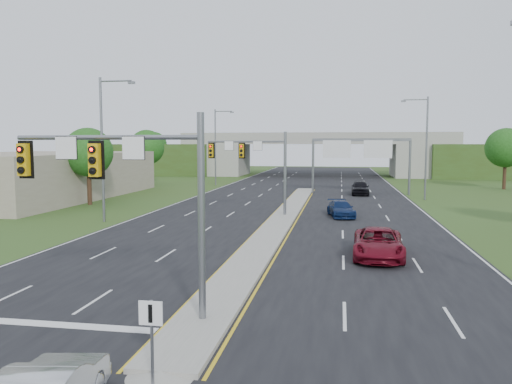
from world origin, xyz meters
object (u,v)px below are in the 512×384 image
Objects in this scene: car_far_a at (378,243)px; car_far_b at (341,209)px; sign_gantry at (359,150)px; keep_right_sign at (151,328)px; car_far_c at (360,188)px; signal_mast_near at (135,182)px; signal_mast_far at (258,159)px; overpass at (317,157)px.

car_far_a is 1.23× the size of car_far_b.
car_far_b is (-2.10, -19.29, -4.57)m from sign_gantry.
car_far_a is at bearing -93.30° from car_far_b.
car_far_b is at bearing 81.36° from keep_right_sign.
car_far_a is at bearing -89.88° from car_far_c.
sign_gantry is 2.59× the size of car_far_b.
signal_mast_far is at bearing 90.00° from signal_mast_near.
signal_mast_near reaches higher than car_far_b.
signal_mast_near is 26.91m from car_far_b.
keep_right_sign is 0.19× the size of sign_gantry.
sign_gantry reaches higher than car_far_a.
signal_mast_near is at bearing 116.94° from keep_right_sign.
sign_gantry is at bearing 78.75° from signal_mast_near.
signal_mast_far is 0.09× the size of overpass.
car_far_a is 14.89m from car_far_b.
signal_mast_far is 1.27× the size of car_far_a.
signal_mast_near reaches higher than car_far_a.
signal_mast_far reaches higher than keep_right_sign.
sign_gantry is 2.33× the size of car_far_c.
sign_gantry is 35.75m from overpass.
overpass is 36.45m from car_far_c.
overpass is 14.52× the size of car_far_a.
sign_gantry is (8.95, 44.99, 0.51)m from signal_mast_near.
signal_mast_near is at bearing -100.91° from car_far_c.
car_far_c is (2.25, 18.67, 0.20)m from car_far_b.
overpass is 54.64m from car_far_b.
signal_mast_far reaches higher than car_far_c.
keep_right_sign is 84.55m from overpass.
signal_mast_near is at bearing -101.25° from sign_gantry.
sign_gantry is 2.10× the size of car_far_a.
car_far_c is (9.09, 19.37, -3.86)m from signal_mast_far.
signal_mast_far is 21.74m from car_far_c.
signal_mast_far is at bearing 94.39° from keep_right_sign.
car_far_c is at bearing 72.41° from car_far_b.
overpass reaches higher than signal_mast_near.
car_far_c is at bearing -79.17° from overpass.
sign_gantry is 4.42m from car_far_c.
keep_right_sign is at bearing -110.30° from car_far_a.
car_far_a is at bearing -90.30° from sign_gantry.
overpass is at bearing 84.09° from car_far_b.
car_far_c is (6.83, -35.71, -2.69)m from overpass.
signal_mast_far reaches higher than car_far_b.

